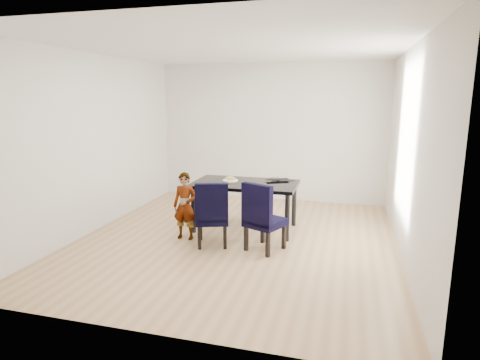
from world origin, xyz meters
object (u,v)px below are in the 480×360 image
(child, at_px, (185,206))
(plate, at_px, (230,180))
(chair_left, at_px, (212,213))
(chair_right, at_px, (265,216))
(dining_table, at_px, (245,206))
(laptop, at_px, (277,179))

(child, bearing_deg, plate, 56.42)
(chair_left, relative_size, child, 0.94)
(chair_right, xyz_separation_m, plate, (-0.74, 0.84, 0.28))
(plate, bearing_deg, chair_left, -90.94)
(dining_table, xyz_separation_m, chair_left, (-0.27, -0.78, 0.09))
(child, bearing_deg, chair_left, -15.64)
(dining_table, relative_size, child, 1.62)
(dining_table, xyz_separation_m, child, (-0.73, -0.65, 0.12))
(chair_left, xyz_separation_m, plate, (0.01, 0.84, 0.30))
(chair_right, bearing_deg, plate, 155.54)
(chair_right, bearing_deg, laptop, 116.54)
(chair_right, distance_m, plate, 1.16)
(chair_left, xyz_separation_m, child, (-0.46, 0.13, 0.03))
(dining_table, height_order, child, child)
(dining_table, xyz_separation_m, plate, (-0.26, 0.06, 0.38))
(dining_table, bearing_deg, child, -138.44)
(plate, xyz_separation_m, laptop, (0.70, 0.23, 0.01))
(child, relative_size, plate, 3.97)
(laptop, bearing_deg, child, 10.72)
(dining_table, distance_m, chair_left, 0.83)
(chair_right, distance_m, laptop, 1.11)
(child, bearing_deg, chair_right, -6.02)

